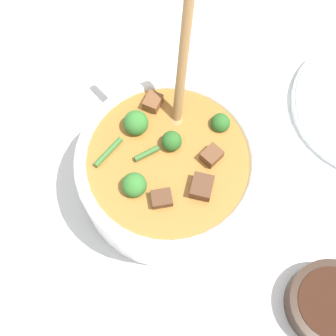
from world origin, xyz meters
TOP-DOWN VIEW (x-y plane):
  - ground_plane at (0.00, 0.00)m, footprint 4.00×4.00m
  - stew_bowl at (0.00, -0.00)m, footprint 0.26×0.23m
  - condiment_bowl at (-0.17, -0.19)m, footprint 0.11×0.11m

SIDE VIEW (x-z plane):
  - ground_plane at x=0.00m, z-range 0.00..0.00m
  - condiment_bowl at x=-0.17m, z-range 0.00..0.04m
  - stew_bowl at x=0.00m, z-range -0.10..0.21m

